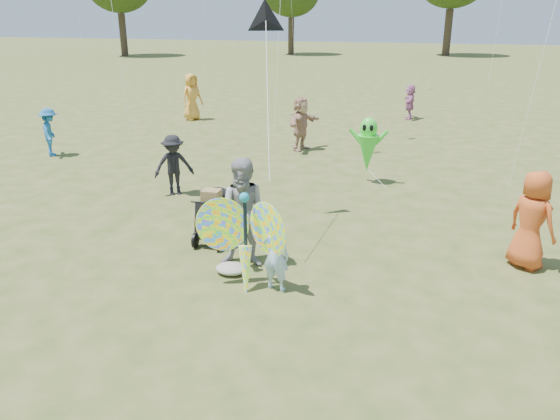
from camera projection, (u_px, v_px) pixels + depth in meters
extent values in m
plane|color=#51592B|center=(264.00, 313.00, 8.19)|extent=(160.00, 160.00, 0.00)
imported|color=#A6CDEC|center=(276.00, 255.00, 8.69)|extent=(0.49, 0.36, 1.23)
imported|color=gray|center=(246.00, 214.00, 9.41)|extent=(1.09, 0.93, 1.95)
ellipsoid|color=gray|center=(231.00, 269.00, 9.40)|extent=(0.54, 0.44, 0.17)
imported|color=#C64E1F|center=(532.00, 220.00, 9.40)|extent=(1.01, 0.99, 1.75)
imported|color=black|center=(174.00, 165.00, 13.29)|extent=(1.10, 1.01, 1.49)
imported|color=tan|center=(301.00, 124.00, 17.63)|extent=(0.97, 1.69, 1.73)
imported|color=gold|center=(192.00, 97.00, 22.64)|extent=(0.99, 1.11, 1.91)
imported|color=#1C5E9B|center=(50.00, 132.00, 16.92)|extent=(1.00, 1.11, 1.50)
imported|color=#B4679B|center=(410.00, 102.00, 22.92)|extent=(0.54, 1.36, 1.43)
cube|color=black|center=(213.00, 216.00, 10.53)|extent=(0.50, 0.88, 0.71)
cube|color=black|center=(214.00, 232.00, 10.64)|extent=(0.44, 0.70, 0.10)
ellipsoid|color=black|center=(218.00, 196.00, 10.64)|extent=(0.51, 0.45, 0.33)
cylinder|color=black|center=(195.00, 240.00, 10.41)|extent=(0.06, 0.30, 0.30)
cylinder|color=black|center=(219.00, 243.00, 10.29)|extent=(0.06, 0.30, 0.30)
cylinder|color=black|center=(223.00, 229.00, 11.08)|extent=(0.06, 0.22, 0.22)
cylinder|color=black|center=(202.00, 203.00, 9.95)|extent=(0.44, 0.05, 0.03)
cube|color=olive|center=(211.00, 196.00, 10.34)|extent=(0.35, 0.30, 0.26)
ellipsoid|color=#DA5B22|center=(223.00, 225.00, 8.76)|extent=(0.98, 0.71, 1.24)
ellipsoid|color=#DA5B22|center=(268.00, 230.00, 8.55)|extent=(0.98, 0.71, 1.24)
cylinder|color=black|center=(245.00, 230.00, 8.69)|extent=(0.06, 0.06, 1.00)
cone|color=#DA5B22|center=(246.00, 273.00, 8.75)|extent=(0.36, 0.49, 0.93)
sphere|color=teal|center=(244.00, 197.00, 8.48)|extent=(0.16, 0.16, 0.16)
cone|color=black|center=(266.00, 20.00, 10.68)|extent=(0.89, 0.62, 0.81)
cylinder|color=silver|center=(267.00, 94.00, 9.94)|extent=(0.83, 2.39, 2.55)
cone|color=#36D933|center=(367.00, 153.00, 14.19)|extent=(0.56, 0.56, 0.95)
ellipsoid|color=#36D933|center=(369.00, 128.00, 13.97)|extent=(0.44, 0.39, 0.57)
ellipsoid|color=black|center=(364.00, 128.00, 13.81)|extent=(0.10, 0.05, 0.17)
ellipsoid|color=black|center=(371.00, 128.00, 13.76)|extent=(0.10, 0.05, 0.17)
cylinder|color=#36D933|center=(357.00, 137.00, 14.13)|extent=(0.43, 0.10, 0.49)
cylinder|color=#36D933|center=(380.00, 139.00, 13.97)|extent=(0.43, 0.10, 0.49)
cylinder|color=silver|center=(377.00, 178.00, 14.13)|extent=(0.61, 0.41, 0.41)
cylinder|color=#3A2D21|center=(123.00, 35.00, 56.07)|extent=(0.70, 0.70, 4.20)
cylinder|color=#3A2D21|center=(291.00, 36.00, 58.16)|extent=(0.63, 0.63, 3.78)
cylinder|color=#3A2D21|center=(448.00, 33.00, 56.43)|extent=(0.77, 0.77, 4.62)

